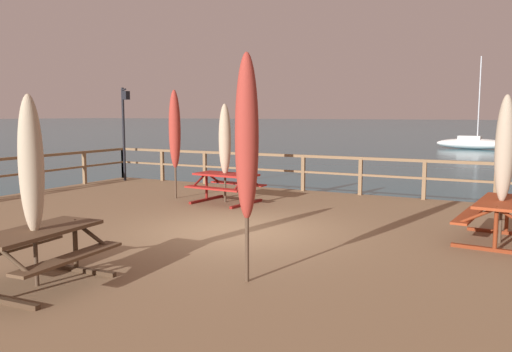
% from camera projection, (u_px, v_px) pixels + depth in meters
% --- Properties ---
extents(ground_plane, '(600.00, 600.00, 0.00)m').
position_uv_depth(ground_plane, '(236.00, 262.00, 10.35)').
color(ground_plane, '#2D5B6B').
extents(wooden_deck, '(16.10, 11.55, 0.64)m').
position_uv_depth(wooden_deck, '(236.00, 246.00, 10.31)').
color(wooden_deck, '#846647').
rests_on(wooden_deck, ground).
extents(railing_waterside_far, '(15.90, 0.10, 1.09)m').
position_uv_depth(railing_waterside_far, '(331.00, 168.00, 15.14)').
color(railing_waterside_far, brown).
rests_on(railing_waterside_far, wooden_deck).
extents(picnic_table_back_left, '(1.75, 1.53, 0.78)m').
position_uv_depth(picnic_table_back_left, '(226.00, 182.00, 13.47)').
color(picnic_table_back_left, maroon).
rests_on(picnic_table_back_left, wooden_deck).
extents(picnic_table_mid_right, '(1.50, 1.81, 0.78)m').
position_uv_depth(picnic_table_mid_right, '(38.00, 245.00, 6.94)').
color(picnic_table_mid_right, brown).
rests_on(picnic_table_mid_right, wooden_deck).
extents(picnic_table_back_right, '(1.55, 1.98, 0.78)m').
position_uv_depth(picnic_table_back_right, '(502.00, 212.00, 9.26)').
color(picnic_table_back_right, '#993819').
rests_on(picnic_table_back_right, wooden_deck).
extents(patio_umbrella_tall_back_left, '(0.32, 0.32, 2.57)m').
position_uv_depth(patio_umbrella_tall_back_left, '(225.00, 140.00, 13.44)').
color(patio_umbrella_tall_back_left, '#4C3828').
rests_on(patio_umbrella_tall_back_left, wooden_deck).
extents(patio_umbrella_tall_mid_left, '(0.32, 0.32, 2.56)m').
position_uv_depth(patio_umbrella_tall_mid_left, '(31.00, 166.00, 6.78)').
color(patio_umbrella_tall_mid_left, '#4C3828').
rests_on(patio_umbrella_tall_mid_left, wooden_deck).
extents(patio_umbrella_tall_back_right, '(0.32, 0.32, 2.64)m').
position_uv_depth(patio_umbrella_tall_back_right, '(505.00, 149.00, 9.11)').
color(patio_umbrella_tall_back_right, '#4C3828').
rests_on(patio_umbrella_tall_back_right, wooden_deck).
extents(patio_umbrella_short_front, '(0.32, 0.32, 2.95)m').
position_uv_depth(patio_umbrella_short_front, '(175.00, 130.00, 14.04)').
color(patio_umbrella_short_front, '#4C3828').
rests_on(patio_umbrella_short_front, wooden_deck).
extents(patio_umbrella_short_mid, '(0.32, 0.32, 3.11)m').
position_uv_depth(patio_umbrella_short_mid, '(247.00, 138.00, 6.92)').
color(patio_umbrella_short_mid, '#4C3828').
rests_on(patio_umbrella_short_mid, wooden_deck).
extents(lamp_post_hooked, '(0.58, 0.48, 3.20)m').
position_uv_depth(lamp_post_hooked, '(124.00, 120.00, 17.68)').
color(lamp_post_hooked, black).
rests_on(lamp_post_hooked, wooden_deck).
extents(sailboat_distant, '(6.11, 2.14, 7.72)m').
position_uv_depth(sailboat_distant, '(473.00, 143.00, 43.91)').
color(sailboat_distant, white).
rests_on(sailboat_distant, ground).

